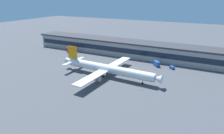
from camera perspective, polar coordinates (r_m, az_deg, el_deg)
The scene contains 7 objects.
ground_plane at distance 120.73m, azimuth -3.74°, elevation -3.21°, with size 600.00×600.00×0.00m, color #4C4F54.
terminal_building at distance 165.49m, azimuth 6.04°, elevation 5.15°, with size 183.09×18.76×12.00m.
airliner at distance 121.64m, azimuth -1.26°, elevation -0.49°, with size 65.27×56.39×15.50m.
catering_truck at distance 178.25m, azimuth -11.91°, elevation 4.63°, with size 7.42×6.19×4.15m.
baggage_tug at distance 141.43m, azimuth 16.51°, elevation -0.11°, with size 4.00×3.91×1.85m.
stair_truck at distance 144.28m, azimuth 12.34°, elevation 1.01°, with size 5.85×6.02×3.55m.
traffic_cone_0 at distance 107.43m, azimuth 8.43°, elevation -6.16°, with size 0.53×0.53×0.66m, color #F2590C.
Camera 1 is at (58.49, -95.04, 46.07)m, focal length 32.66 mm.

